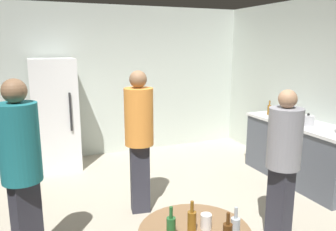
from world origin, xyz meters
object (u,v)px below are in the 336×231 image
Objects in this scene: beer_bottle_green at (171,227)px; beer_bottle_clear at (235,227)px; plastic_cup_white at (206,221)px; beer_bottle_amber at (192,221)px; person_in_gray_shirt at (283,154)px; person_in_teal_shirt at (21,163)px; person_in_orange_shirt at (139,131)px; beer_bottle_on_counter at (269,110)px; kettle at (308,120)px; refrigerator at (55,114)px.

beer_bottle_green is 1.00× the size of beer_bottle_clear.
beer_bottle_amber is at bearing 178.80° from plastic_cup_white.
beer_bottle_amber is 0.14× the size of person_in_gray_shirt.
person_in_teal_shirt is (-2.45, 0.44, 0.10)m from person_in_gray_shirt.
beer_bottle_clear is 1.85m from person_in_teal_shirt.
beer_bottle_clear is 0.13× the size of person_in_orange_shirt.
beer_bottle_amber is at bearing 15.32° from person_in_gray_shirt.
beer_bottle_on_counter is 1.00× the size of beer_bottle_amber.
beer_bottle_clear is 0.13× the size of person_in_teal_shirt.
beer_bottle_clear is (-2.37, -1.76, -0.15)m from kettle.
beer_bottle_green is at bearing -82.86° from refrigerator.
refrigerator is 3.99m from beer_bottle_clear.
beer_bottle_clear is at bearing 18.55° from person_in_teal_shirt.
beer_bottle_amber is 1.77m from person_in_orange_shirt.
refrigerator is at bearing 99.67° from beer_bottle_amber.
refrigerator reaches higher than person_in_orange_shirt.
refrigerator reaches higher than beer_bottle_clear.
beer_bottle_on_counter is at bearing 41.12° from beer_bottle_green.
person_in_teal_shirt reaches higher than person_in_gray_shirt.
person_in_teal_shirt is (-1.20, 1.09, 0.24)m from plastic_cup_white.
person_in_teal_shirt is at bearing -172.56° from kettle.
person_in_gray_shirt reaches higher than beer_bottle_amber.
beer_bottle_on_counter is 0.13× the size of person_in_teal_shirt.
refrigerator is at bearing 142.86° from person_in_teal_shirt.
beer_bottle_clear is 1.95m from person_in_orange_shirt.
beer_bottle_on_counter is at bearing 47.53° from beer_bottle_clear.
person_in_orange_shirt reaches higher than plastic_cup_white.
beer_bottle_amber is at bearing 3.48° from person_in_orange_shirt.
person_in_gray_shirt is at bearing 25.49° from beer_bottle_amber.
refrigerator is 1.13× the size of person_in_gray_shirt.
beer_bottle_on_counter is (3.21, -1.33, 0.08)m from refrigerator.
person_in_teal_shirt is at bearing 135.80° from beer_bottle_clear.
beer_bottle_clear is at bearing -39.42° from beer_bottle_amber.
beer_bottle_clear is at bearing -143.37° from kettle.
plastic_cup_white is (0.11, -0.00, -0.03)m from beer_bottle_amber.
person_in_gray_shirt is at bearing 56.16° from person_in_orange_shirt.
refrigerator is at bearing 146.57° from kettle.
beer_bottle_amber is at bearing -148.83° from kettle.
person_in_orange_shirt is (0.81, -1.95, 0.11)m from refrigerator.
person_in_gray_shirt is (1.13, 0.84, 0.11)m from beer_bottle_clear.
kettle is at bearing -88.16° from beer_bottle_on_counter.
person_in_teal_shirt reaches higher than beer_bottle_green.
beer_bottle_amber is at bearing 140.58° from beer_bottle_clear.
person_in_orange_shirt is (-2.43, 0.18, 0.04)m from kettle.
person_in_teal_shirt is at bearing -20.47° from person_in_gray_shirt.
plastic_cup_white is (0.74, -3.71, -0.11)m from refrigerator.
kettle is 2.43m from person_in_orange_shirt.
beer_bottle_green is (-0.17, -0.02, 0.00)m from beer_bottle_amber.
kettle is at bearing 31.17° from beer_bottle_amber.
kettle is 1.55m from person_in_gray_shirt.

